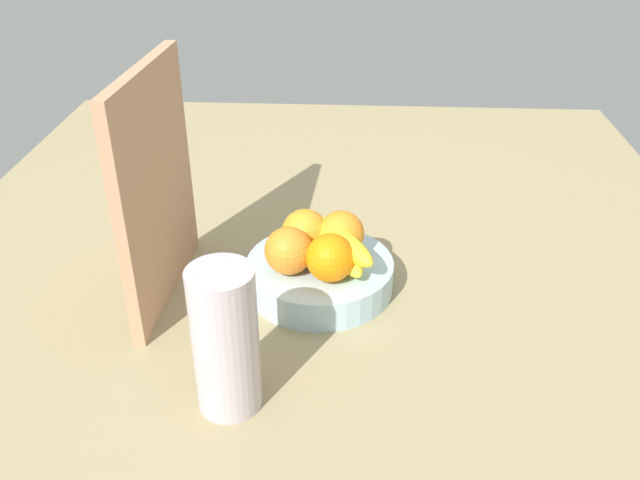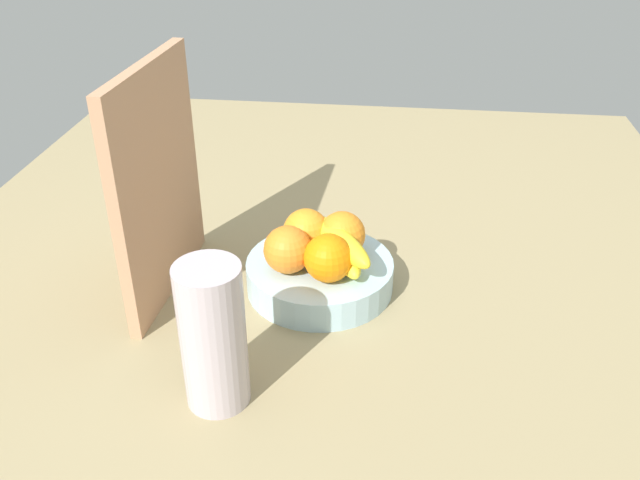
{
  "view_description": "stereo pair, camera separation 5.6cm",
  "coord_description": "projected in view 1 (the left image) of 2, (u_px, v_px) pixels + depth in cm",
  "views": [
    {
      "loc": [
        -85.52,
        -5.02,
        61.56
      ],
      "look_at": [
        2.9,
        -0.04,
        8.88
      ],
      "focal_mm": 37.63,
      "sensor_mm": 36.0,
      "label": 1
    },
    {
      "loc": [
        -85.03,
        -10.61,
        61.56
      ],
      "look_at": [
        2.9,
        -0.04,
        8.88
      ],
      "focal_mm": 37.63,
      "sensor_mm": 36.0,
      "label": 2
    }
  ],
  "objects": [
    {
      "name": "orange_front_right",
      "position": [
        330.0,
        258.0,
        0.99
      ],
      "size": [
        7.38,
        7.38,
        7.38
      ],
      "primitive_type": "sphere",
      "color": "orange",
      "rests_on": "fruit_bowl"
    },
    {
      "name": "orange_back_left",
      "position": [
        305.0,
        232.0,
        1.06
      ],
      "size": [
        7.38,
        7.38,
        7.38
      ],
      "primitive_type": "sphere",
      "color": "orange",
      "rests_on": "fruit_bowl"
    },
    {
      "name": "ground_plane",
      "position": [
        319.0,
        306.0,
        1.06
      ],
      "size": [
        180.0,
        140.0,
        3.0
      ],
      "primitive_type": "cube",
      "color": "#988860"
    },
    {
      "name": "thermos_tumbler",
      "position": [
        225.0,
        341.0,
        0.81
      ],
      "size": [
        8.15,
        8.15,
        19.91
      ],
      "primitive_type": "cylinder",
      "color": "#BEB0B8",
      "rests_on": "ground_plane"
    },
    {
      "name": "fruit_bowl",
      "position": [
        320.0,
        275.0,
        1.06
      ],
      "size": [
        23.24,
        23.24,
        4.88
      ],
      "primitive_type": "cylinder",
      "color": "#A8CCD8",
      "rests_on": "ground_plane"
    },
    {
      "name": "orange_front_left",
      "position": [
        289.0,
        249.0,
        1.01
      ],
      "size": [
        7.38,
        7.38,
        7.38
      ],
      "primitive_type": "sphere",
      "color": "orange",
      "rests_on": "fruit_bowl"
    },
    {
      "name": "banana_bunch",
      "position": [
        340.0,
        244.0,
        1.04
      ],
      "size": [
        18.13,
        13.31,
        6.2
      ],
      "color": "yellow",
      "rests_on": "fruit_bowl"
    },
    {
      "name": "orange_center",
      "position": [
        341.0,
        234.0,
        1.05
      ],
      "size": [
        7.38,
        7.38,
        7.38
      ],
      "primitive_type": "sphere",
      "color": "orange",
      "rests_on": "fruit_bowl"
    },
    {
      "name": "cutting_board",
      "position": [
        156.0,
        189.0,
        0.98
      ],
      "size": [
        28.06,
        3.41,
        36.0
      ],
      "primitive_type": "cube",
      "rotation": [
        0.0,
        0.0,
        -0.06
      ],
      "color": "tan",
      "rests_on": "ground_plane"
    }
  ]
}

